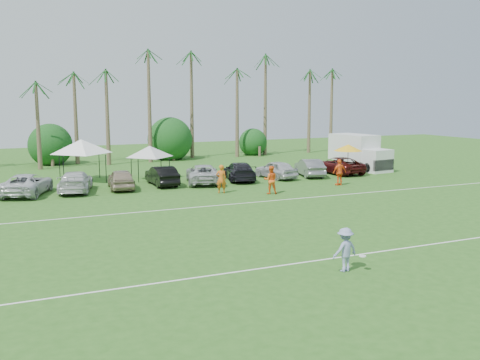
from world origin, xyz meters
name	(u,v)px	position (x,y,z in m)	size (l,w,h in m)	color
ground	(322,280)	(0.00, 0.00, 0.00)	(120.00, 120.00, 0.00)	#2C5D1C
field_lines	(234,230)	(0.00, 8.00, 0.01)	(80.00, 12.10, 0.01)	white
palm_tree_3	(24,58)	(-8.00, 38.00, 10.06)	(2.40, 2.40, 11.90)	brown
palm_tree_4	(71,87)	(-4.00, 38.00, 7.48)	(2.40, 2.40, 8.90)	brown
palm_tree_5	(113,79)	(0.00, 38.00, 8.35)	(2.40, 2.40, 9.90)	brown
palm_tree_6	(153,70)	(4.00, 38.00, 9.21)	(2.40, 2.40, 10.90)	brown
palm_tree_7	(191,63)	(8.00, 38.00, 10.06)	(2.40, 2.40, 11.90)	brown
palm_tree_8	(235,89)	(13.00, 38.00, 7.48)	(2.40, 2.40, 8.90)	brown
palm_tree_9	(276,81)	(18.00, 38.00, 8.35)	(2.40, 2.40, 9.90)	brown
palm_tree_10	(315,74)	(23.00, 38.00, 9.21)	(2.40, 2.40, 10.90)	brown
palm_tree_11	(344,67)	(27.00, 38.00, 10.06)	(2.40, 2.40, 11.90)	brown
bush_tree_1	(51,147)	(-6.00, 39.00, 1.80)	(4.00, 4.00, 4.00)	brown
bush_tree_2	(171,143)	(6.00, 39.00, 1.80)	(4.00, 4.00, 4.00)	brown
bush_tree_3	(256,140)	(16.00, 39.00, 1.80)	(4.00, 4.00, 4.00)	brown
sideline_player_a	(221,179)	(3.31, 17.90, 0.98)	(0.72, 0.47, 1.96)	#D76117
sideline_player_b	(271,180)	(6.28, 16.30, 0.96)	(0.93, 0.73, 1.92)	orange
sideline_player_c	(339,172)	(12.62, 17.45, 0.98)	(1.15, 0.48, 1.96)	orange
box_truck	(360,151)	(19.52, 24.39, 1.69)	(3.03, 6.36, 3.16)	white
canopy_tent_left	(81,139)	(-4.65, 27.18, 3.29)	(4.75, 4.75, 3.84)	black
canopy_tent_right	(150,146)	(0.48, 26.17, 2.69)	(3.88, 3.88, 3.14)	black
market_umbrella	(348,148)	(16.03, 21.25, 2.38)	(2.38, 2.38, 2.65)	black
frisbee_player	(345,250)	(1.30, 0.47, 0.83)	(1.29, 0.81, 1.66)	#8994C3
parked_car_2	(27,184)	(-8.89, 22.54, 0.72)	(2.40, 5.21, 1.45)	silver
parked_car_3	(75,182)	(-5.76, 22.48, 0.72)	(2.03, 4.99, 1.45)	silver
parked_car_4	(121,179)	(-2.62, 22.35, 0.72)	(1.71, 4.25, 1.45)	tan
parked_car_5	(162,176)	(0.52, 22.85, 0.72)	(1.53, 4.39, 1.45)	black
parked_car_6	(203,174)	(3.65, 22.48, 0.72)	(2.40, 5.21, 1.45)	#B8B9BA
parked_car_7	(239,171)	(6.79, 22.72, 0.72)	(2.03, 4.99, 1.45)	black
parked_car_8	(276,170)	(9.92, 22.48, 0.72)	(1.71, 4.25, 1.45)	silver
parked_car_9	(310,168)	(13.06, 22.44, 0.72)	(1.53, 4.39, 1.45)	slate
parked_car_10	(338,165)	(16.20, 22.82, 0.72)	(2.40, 5.21, 1.45)	#4F1212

